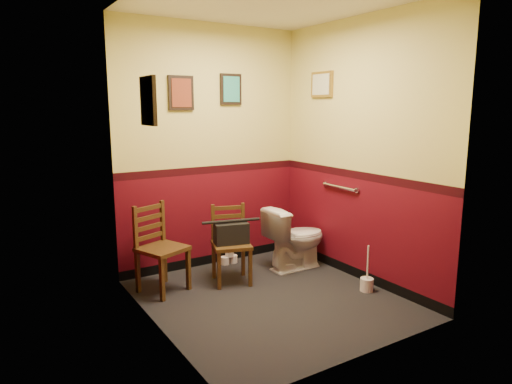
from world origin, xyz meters
The scene contains 17 objects.
floor centered at (0.00, 0.00, 0.00)m, with size 2.20×2.40×0.00m, color black.
ceiling centered at (0.00, 0.00, 2.70)m, with size 2.20×2.40×0.00m, color silver.
wall_back centered at (0.00, 1.20, 1.35)m, with size 2.20×2.70×0.00m, color #520914.
wall_front centered at (0.00, -1.20, 1.35)m, with size 2.20×2.70×0.00m, color #520914.
wall_left centered at (-1.10, 0.00, 1.35)m, with size 2.40×2.70×0.00m, color #520914.
wall_right centered at (1.10, 0.00, 1.35)m, with size 2.40×2.70×0.00m, color #520914.
grab_bar centered at (1.07, 0.25, 0.95)m, with size 0.05×0.56×0.06m.
framed_print_back_a centered at (-0.35, 1.18, 1.95)m, with size 0.28×0.04×0.36m.
framed_print_back_b centered at (0.25, 1.18, 2.00)m, with size 0.26×0.04×0.34m.
framed_print_left centered at (-1.08, 0.10, 1.85)m, with size 0.04×0.30×0.38m.
framed_print_right centered at (1.08, 0.60, 2.05)m, with size 0.04×0.34×0.28m.
toilet centered at (0.72, 0.56, 0.35)m, with size 0.40×0.71×0.70m, color white.
toilet_brush centered at (0.93, -0.35, 0.08)m, with size 0.13×0.13×0.47m.
chair_left centered at (-0.80, 0.76, 0.44)m, with size 0.53×0.53×0.87m.
chair_right centered at (-0.09, 0.60, 0.40)m, with size 0.47×0.47×0.80m.
handbag centered at (-0.10, 0.57, 0.53)m, with size 0.38×0.25×0.25m.
tp_stack centered at (0.15, 1.08, 0.11)m, with size 0.21×0.13×0.27m.
Camera 1 is at (-2.29, -3.40, 1.80)m, focal length 32.00 mm.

